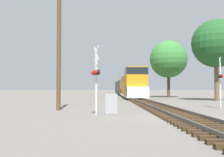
# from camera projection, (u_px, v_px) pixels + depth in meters

# --- Properties ---
(ground_plane) EXTENTS (400.00, 400.00, 0.00)m
(ground_plane) POSITION_uv_depth(u_px,v_px,m) (182.00, 118.00, 14.57)
(ground_plane) COLOR #666059
(rail_track_bed) EXTENTS (2.60, 160.00, 0.31)m
(rail_track_bed) POSITION_uv_depth(u_px,v_px,m) (182.00, 115.00, 14.57)
(rail_track_bed) COLOR #382819
(rail_track_bed) RESTS_ON ground
(freight_train) EXTENTS (2.98, 48.24, 4.61)m
(freight_train) POSITION_uv_depth(u_px,v_px,m) (126.00, 87.00, 56.82)
(freight_train) COLOR #B77A14
(freight_train) RESTS_ON ground
(crossing_signal_near) EXTENTS (0.58, 1.00, 4.20)m
(crossing_signal_near) POSITION_uv_depth(u_px,v_px,m) (96.00, 75.00, 15.95)
(crossing_signal_near) COLOR silver
(crossing_signal_near) RESTS_ON ground
(crossing_signal_far) EXTENTS (0.58, 1.00, 4.15)m
(crossing_signal_far) POSITION_uv_depth(u_px,v_px,m) (220.00, 79.00, 21.24)
(crossing_signal_far) COLOR silver
(crossing_signal_far) RESTS_ON ground
(relay_cabinet) EXTENTS (0.79, 0.54, 1.31)m
(relay_cabinet) POSITION_uv_depth(u_px,v_px,m) (111.00, 105.00, 15.93)
(relay_cabinet) COLOR slate
(relay_cabinet) RESTS_ON ground
(utility_pole) EXTENTS (1.80, 0.31, 9.64)m
(utility_pole) POSITION_uv_depth(u_px,v_px,m) (59.00, 44.00, 19.70)
(utility_pole) COLOR #4C3A23
(utility_pole) RESTS_ON ground
(tree_far_right) EXTENTS (6.24, 6.24, 10.57)m
(tree_far_right) POSITION_uv_depth(u_px,v_px,m) (216.00, 44.00, 34.00)
(tree_far_right) COLOR brown
(tree_far_right) RESTS_ON ground
(tree_mid_background) EXTENTS (6.58, 6.58, 10.04)m
(tree_mid_background) POSITION_uv_depth(u_px,v_px,m) (168.00, 59.00, 46.18)
(tree_mid_background) COLOR #473521
(tree_mid_background) RESTS_ON ground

